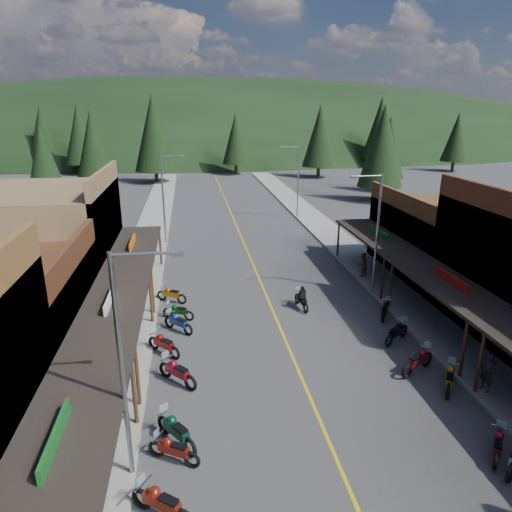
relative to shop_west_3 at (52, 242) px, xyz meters
name	(u,v)px	position (x,y,z in m)	size (l,w,h in m)	color
ground	(296,365)	(13.78, -11.30, -3.52)	(220.00, 220.00, 0.00)	#38383A
centerline	(245,247)	(13.78, 8.70, -3.51)	(0.15, 90.00, 0.01)	gold
sidewalk_west	(146,250)	(5.08, 8.70, -3.44)	(3.40, 94.00, 0.15)	gray
sidewalk_east	(339,242)	(22.48, 8.70, -3.44)	(3.40, 94.00, 0.15)	gray
shop_west_3	(52,242)	(0.00, 0.00, 0.00)	(10.90, 10.20, 8.20)	brown
shop_east_3	(443,240)	(27.54, 0.00, -0.99)	(10.90, 10.20, 6.20)	#4C2D16
streetlight_0	(126,360)	(6.83, -17.30, 0.94)	(2.16, 0.18, 8.00)	gray
streetlight_1	(165,195)	(6.83, 10.70, 0.94)	(2.16, 0.18, 8.00)	gray
streetlight_2	(375,230)	(20.74, -3.30, 0.94)	(2.16, 0.18, 8.00)	gray
streetlight_3	(297,179)	(20.74, 18.70, 0.94)	(2.16, 0.18, 8.00)	gray
ridge_hill	(202,145)	(13.78, 123.70, -3.52)	(310.00, 140.00, 60.00)	black
pine_1	(79,134)	(-10.22, 58.70, 3.72)	(5.88, 5.88, 12.50)	black
pine_2	(154,133)	(3.78, 46.70, 4.47)	(6.72, 6.72, 14.00)	black
pine_3	(236,139)	(17.78, 54.70, 2.96)	(5.04, 5.04, 11.00)	black
pine_4	(320,136)	(31.78, 48.70, 3.72)	(5.88, 5.88, 12.50)	black
pine_5	(380,127)	(47.78, 60.70, 4.47)	(6.72, 6.72, 14.00)	black
pine_6	(456,137)	(59.78, 52.70, 2.96)	(5.04, 5.04, 11.00)	black
pine_7	(43,133)	(-18.22, 64.70, 3.72)	(5.88, 5.88, 12.50)	black
pine_8	(43,159)	(-8.22, 28.70, 2.46)	(4.48, 4.48, 10.00)	black
pine_9	(389,147)	(37.78, 33.70, 2.86)	(4.93, 4.93, 10.80)	black
pine_10	(93,145)	(-4.22, 38.70, 3.27)	(5.38, 5.38, 11.60)	black
pine_11	(382,146)	(33.78, 26.70, 3.67)	(5.82, 5.82, 12.40)	black
bike_west_4	(162,502)	(7.79, -19.19, -2.87)	(0.75, 2.26, 1.29)	maroon
bike_west_5	(174,449)	(8.07, -16.88, -2.95)	(0.67, 2.01, 1.15)	maroon
bike_west_6	(176,430)	(8.15, -16.00, -2.86)	(0.77, 2.32, 1.32)	#0C3D26
bike_west_7	(177,371)	(8.12, -12.04, -2.86)	(0.77, 2.32, 1.33)	maroon
bike_west_8	(164,343)	(7.40, -9.33, -2.89)	(0.74, 2.22, 1.27)	maroon
bike_west_9	(178,322)	(8.09, -6.93, -2.92)	(0.70, 2.10, 1.20)	navy
bike_west_10	(178,311)	(8.06, -5.35, -2.97)	(0.65, 1.94, 1.11)	#0E4818
bike_west_11	(171,294)	(7.59, -2.79, -2.93)	(0.69, 2.08, 1.19)	#9A5C0B
bike_east_5	(498,444)	(19.50, -18.28, -2.97)	(0.64, 1.91, 1.09)	maroon
bike_east_6	(450,377)	(20.04, -14.21, -2.91)	(0.71, 2.12, 1.21)	#A8690C
bike_east_7	(418,360)	(19.29, -12.72, -2.87)	(0.76, 2.28, 1.30)	maroon
bike_east_8	(397,331)	(19.61, -9.77, -2.91)	(0.71, 2.14, 1.22)	black
bike_east_9	(385,309)	(20.22, -6.87, -2.96)	(0.66, 1.97, 1.13)	black
rider_on_bike	(302,299)	(15.62, -4.88, -2.90)	(0.95, 2.10, 1.55)	black
pedestrian_east_a	(488,372)	(21.44, -14.72, -2.44)	(0.68, 0.44, 1.85)	#282132
pedestrian_east_b	(362,265)	(21.24, -0.38, -2.49)	(0.86, 0.50, 1.77)	#4E4731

